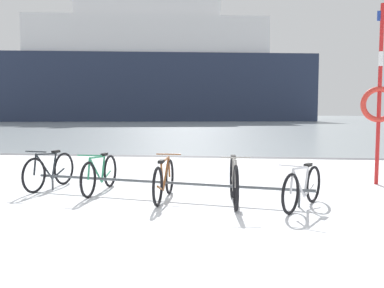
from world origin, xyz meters
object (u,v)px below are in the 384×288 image
Objects in this scene: bicycle_0 at (50,171)px; rescue_post at (379,100)px; bicycle_4 at (303,187)px; ferry_ship at (154,72)px; bicycle_1 at (100,174)px; bicycle_3 at (234,181)px; bicycle_2 at (164,180)px.

rescue_post is (6.67, 1.30, 1.43)m from bicycle_0.
bicycle_0 is 4.92m from bicycle_4.
ferry_ship is (-14.30, 55.51, 7.04)m from bicycle_4.
bicycle_3 is at bearing -14.53° from bicycle_1.
bicycle_0 is 0.43× the size of rescue_post.
bicycle_3 reaches higher than bicycle_0.
bicycle_1 is at bearing 166.70° from bicycle_4.
ferry_ship is at bearing 102.25° from bicycle_2.
rescue_post reaches higher than bicycle_3.
bicycle_1 is 1.45m from bicycle_2.
bicycle_3 reaches higher than bicycle_1.
bicycle_1 is 56.11m from ferry_ship.
bicycle_3 is 3.96m from rescue_post.
rescue_post is (5.55, 1.52, 1.44)m from bicycle_1.
bicycle_0 reaches higher than bicycle_4.
bicycle_3 reaches higher than bicycle_2.
bicycle_2 is 1.15× the size of bicycle_4.
bicycle_0 reaches higher than bicycle_1.
ferry_ship reaches higher than rescue_post.
bicycle_0 is 0.93× the size of bicycle_3.
rescue_post is at bearing 11.01° from bicycle_0.
ferry_ship reaches higher than bicycle_4.
bicycle_0 is 2.58m from bicycle_2.
bicycle_3 is 0.46× the size of rescue_post.
bicycle_0 is 0.97× the size of bicycle_2.
bicycle_1 is at bearing -11.41° from bicycle_0.
rescue_post is 55.81m from ferry_ship.
bicycle_4 is (3.67, -0.87, -0.01)m from bicycle_1.
rescue_post is at bearing -73.06° from ferry_ship.
bicycle_3 is at bearing 169.61° from bicycle_4.
rescue_post reaches higher than bicycle_1.
bicycle_2 is 0.44× the size of rescue_post.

